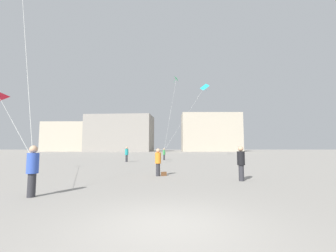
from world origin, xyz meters
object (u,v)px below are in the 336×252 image
kite_emerald_diamond (176,79)px  building_centre_hall (121,134)px  person_in_teal (127,154)px  building_right_hall (211,133)px  person_in_orange (158,161)px  person_in_black (241,162)px  person_in_green (164,154)px  kite_cyan_delta (204,88)px  building_left_hall (79,137)px  person_in_blue (33,169)px  handbag_beside_flyer (164,174)px

kite_emerald_diamond → building_centre_hall: 56.77m
person_in_teal → building_right_hall: size_ratio=0.08×
person_in_orange → person_in_black: size_ratio=0.93×
person_in_green → building_right_hall: 61.88m
person_in_green → kite_cyan_delta: 18.40m
kite_cyan_delta → building_left_hall: bearing=130.5°
person_in_teal → person_in_green: bearing=-139.2°
person_in_blue → handbag_beside_flyer: person_in_blue is taller
person_in_black → building_centre_hall: bearing=-116.7°
person_in_teal → person_in_blue: (0.08, -18.69, 0.01)m
person_in_black → kite_cyan_delta: size_ratio=0.14×
person_in_black → person_in_blue: size_ratio=0.99×
building_centre_hall → person_in_orange: bearing=-76.4°
person_in_orange → kite_cyan_delta: (7.46, 28.29, 12.07)m
person_in_green → building_left_hall: size_ratio=0.06×
person_in_black → building_right_hall: size_ratio=0.08×
building_centre_hall → person_in_green: bearing=-72.8°
person_in_teal → building_left_hall: 74.27m
person_in_teal → building_centre_hall: building_centre_hall is taller
person_in_blue → kite_emerald_diamond: (6.21, 29.41, 12.32)m
building_left_hall → person_in_green: bearing=-60.0°
kite_cyan_delta → kite_emerald_diamond: size_ratio=1.01×
building_centre_hall → person_in_teal: bearing=-77.4°
person_in_teal → person_in_black: size_ratio=0.99×
person_in_orange → building_centre_hall: size_ratio=0.06×
person_in_orange → handbag_beside_flyer: bearing=24.1°
person_in_black → kite_cyan_delta: 32.72m
person_in_teal → kite_emerald_diamond: (6.28, 10.72, 12.33)m
person_in_orange → person_in_green: size_ratio=1.06×
person_in_black → person_in_blue: 9.40m
kite_cyan_delta → person_in_orange: bearing=-104.8°
kite_cyan_delta → building_centre_hall: building_centre_hall is taller
handbag_beside_flyer → person_in_teal: bearing=109.8°
kite_cyan_delta → building_right_hall: 48.66m
person_in_orange → building_centre_hall: building_centre_hall is taller
person_in_green → person_in_teal: (-4.36, -3.65, 0.11)m
kite_emerald_diamond → building_right_hall: building_right_hall is taller
person_in_teal → building_right_hall: bearing=-108.4°
person_in_black → kite_emerald_diamond: kite_emerald_diamond is taller
person_in_black → building_centre_hall: size_ratio=0.07×
person_in_teal → handbag_beside_flyer: (4.63, -12.83, -0.86)m
person_in_teal → building_left_hall: bearing=-63.4°
kite_cyan_delta → building_left_hall: (-43.89, 51.43, -7.22)m
person_in_green → building_right_hall: size_ratio=0.07×
building_left_hall → building_right_hall: 54.19m
person_in_black → kite_emerald_diamond: (-2.40, 25.65, 12.33)m
kite_cyan_delta → building_centre_hall: (-25.89, 47.96, -5.90)m
kite_emerald_diamond → handbag_beside_flyer: 27.05m
building_left_hall → building_right_hall: building_right_hall is taller
person_in_green → building_centre_hall: bearing=-3.4°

